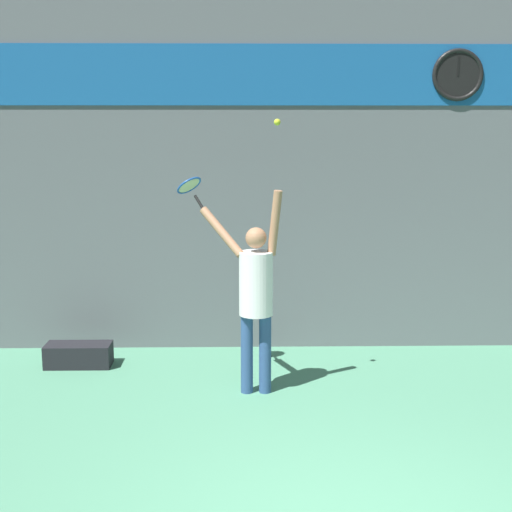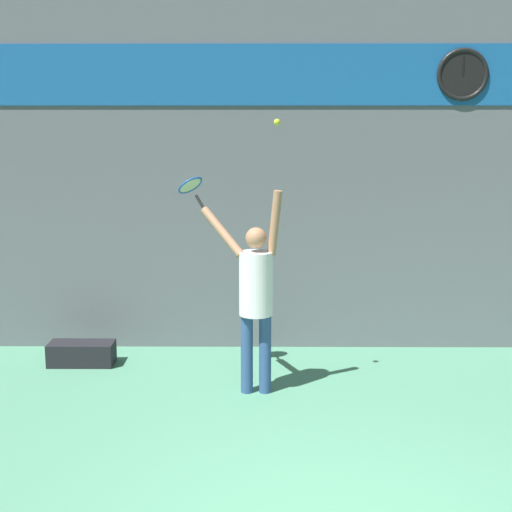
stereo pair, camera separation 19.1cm
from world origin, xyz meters
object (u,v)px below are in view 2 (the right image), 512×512
equipment_bag (82,353)px  tennis_ball (277,122)px  tennis_racket (191,187)px  tennis_player (255,291)px  scoreboard_clock (463,74)px

equipment_bag → tennis_ball: bearing=-22.3°
tennis_racket → equipment_bag: bearing=162.6°
tennis_racket → equipment_bag: 2.51m
tennis_ball → tennis_player: bearing=162.8°
scoreboard_clock → equipment_bag: 5.70m
scoreboard_clock → equipment_bag: (-4.59, -0.67, -3.30)m
scoreboard_clock → tennis_ball: size_ratio=9.40×
tennis_player → equipment_bag: size_ratio=2.82×
tennis_racket → tennis_ball: tennis_ball is taller
tennis_ball → equipment_bag: tennis_ball is taller
tennis_racket → equipment_bag: size_ratio=0.49×
tennis_player → tennis_racket: size_ratio=5.73×
tennis_player → equipment_bag: bearing=157.2°
tennis_player → tennis_racket: bearing=147.6°
tennis_player → tennis_racket: (-0.70, 0.45, 1.06)m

